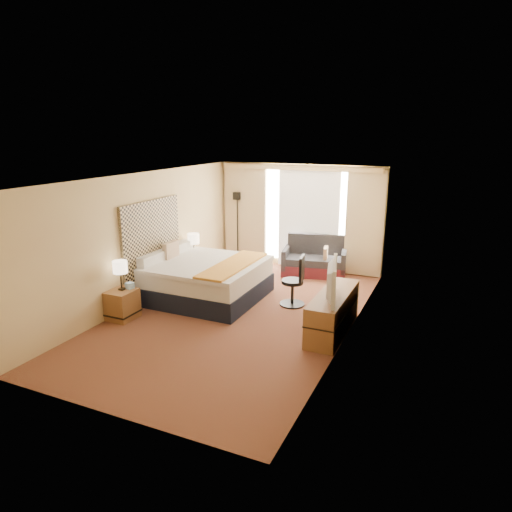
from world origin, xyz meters
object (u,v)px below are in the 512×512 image
at_px(nightstand_right, 194,269).
at_px(loveseat, 315,262).
at_px(floor_lamp, 237,213).
at_px(lamp_right, 193,239).
at_px(bed, 204,279).
at_px(desk_chair, 295,283).
at_px(lamp_left, 120,268).
at_px(television, 327,280).
at_px(media_dresser, 333,312).
at_px(nightstand_left, 122,305).

xyz_separation_m(nightstand_right, loveseat, (2.43, 1.59, 0.03)).
distance_m(floor_lamp, lamp_right, 1.90).
height_order(bed, desk_chair, bed).
height_order(lamp_left, television, television).
distance_m(media_dresser, bed, 2.94).
relative_size(nightstand_right, loveseat, 0.34).
height_order(nightstand_right, loveseat, loveseat).
bearing_deg(bed, media_dresser, -10.67).
height_order(media_dresser, desk_chair, desk_chair).
relative_size(nightstand_left, desk_chair, 0.54).
bearing_deg(loveseat, desk_chair, -94.93).
relative_size(floor_lamp, television, 1.68).
distance_m(loveseat, floor_lamp, 2.44).
xyz_separation_m(media_dresser, television, (-0.05, -0.29, 0.67)).
relative_size(bed, lamp_right, 4.07).
xyz_separation_m(bed, floor_lamp, (-0.58, 2.75, 0.90)).
xyz_separation_m(loveseat, desk_chair, (0.26, -2.14, 0.15)).
bearing_deg(media_dresser, television, -99.94).
height_order(nightstand_right, lamp_right, lamp_right).
xyz_separation_m(media_dresser, lamp_left, (-3.71, -1.02, 0.63)).
xyz_separation_m(nightstand_left, lamp_left, (-0.01, 0.03, 0.71)).
relative_size(media_dresser, floor_lamp, 0.97).
xyz_separation_m(lamp_left, television, (3.66, 0.74, 0.04)).
xyz_separation_m(media_dresser, floor_lamp, (-3.48, 3.30, 0.96)).
height_order(loveseat, floor_lamp, floor_lamp).
relative_size(media_dresser, television, 1.63).
xyz_separation_m(media_dresser, desk_chair, (-1.01, 0.90, 0.11)).
height_order(nightstand_left, bed, bed).
bearing_deg(loveseat, lamp_left, -132.75).
height_order(nightstand_left, media_dresser, media_dresser).
bearing_deg(nightstand_left, television, 11.83).
relative_size(nightstand_left, nightstand_right, 1.00).
bearing_deg(bed, desk_chair, 10.72).
height_order(bed, lamp_right, same).
bearing_deg(desk_chair, bed, -178.25).
bearing_deg(lamp_right, television, -25.47).
height_order(nightstand_right, lamp_left, lamp_left).
bearing_deg(lamp_right, nightstand_left, -90.51).
relative_size(bed, floor_lamp, 1.24).
distance_m(media_dresser, television, 0.73).
bearing_deg(media_dresser, bed, 169.33).
bearing_deg(media_dresser, lamp_left, -164.59).
bearing_deg(desk_chair, lamp_left, -153.49).
bearing_deg(nightstand_left, bed, 63.14).
relative_size(nightstand_left, media_dresser, 0.31).
distance_m(nightstand_right, floor_lamp, 2.13).
bearing_deg(desk_chair, lamp_right, 159.56).
bearing_deg(nightstand_left, lamp_right, 89.49).
relative_size(loveseat, lamp_right, 2.90).
relative_size(nightstand_right, floor_lamp, 0.30).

